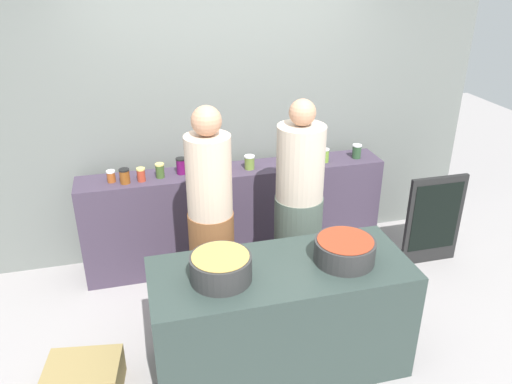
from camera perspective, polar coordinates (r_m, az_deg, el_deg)
name	(u,v)px	position (r m, az deg, el deg)	size (l,w,h in m)	color
ground	(267,335)	(4.01, 1.31, -15.83)	(12.00, 12.00, 0.00)	gray
storefront_wall	(225,95)	(4.57, -3.54, 10.92)	(4.80, 0.12, 3.00)	slate
display_shelf	(235,216)	(4.62, -2.34, -2.68)	(2.70, 0.36, 0.93)	#3D3143
prep_table	(280,318)	(3.53, 2.74, -13.99)	(1.70, 0.70, 0.81)	#2C3935
preserve_jar_0	(111,176)	(4.32, -16.05, 1.73)	(0.07, 0.07, 0.10)	#9A4A1E
preserve_jar_1	(125,176)	(4.26, -14.62, 1.75)	(0.09, 0.09, 0.12)	brown
preserve_jar_2	(141,175)	(4.27, -12.85, 1.94)	(0.07, 0.07, 0.11)	#A43824
preserve_jar_3	(160,170)	(4.30, -10.80, 2.40)	(0.08, 0.08, 0.12)	#3A5425
preserve_jar_4	(181,166)	(4.35, -8.46, 2.94)	(0.09, 0.09, 0.14)	#580F49
preserve_jar_5	(199,168)	(4.29, -6.48, 2.74)	(0.07, 0.07, 0.14)	#8B4E10
preserve_jar_6	(226,163)	(4.37, -3.39, 3.28)	(0.07, 0.07, 0.14)	orange
preserve_jar_7	(249,162)	(4.40, -0.74, 3.39)	(0.09, 0.09, 0.12)	olive
preserve_jar_8	(304,156)	(4.57, 5.43, 4.05)	(0.08, 0.08, 0.11)	orange
preserve_jar_9	(325,155)	(4.59, 7.83, 4.13)	(0.07, 0.07, 0.13)	olive
preserve_jar_10	(357,151)	(4.73, 11.31, 4.53)	(0.08, 0.08, 0.13)	#2A482C
cooking_pot_left	(221,268)	(3.13, -4.00, -8.53)	(0.38, 0.38, 0.17)	#2D2D2D
cooking_pot_center	(345,250)	(3.36, 9.97, -6.52)	(0.40, 0.40, 0.16)	#2D2D2D
cook_with_tongs	(211,232)	(3.70, -5.08, -4.55)	(0.33, 0.33, 1.75)	brown
cook_in_cap	(298,216)	(3.97, 4.80, -2.76)	(0.38, 0.38, 1.71)	#49564D
bread_crate	(84,378)	(3.71, -18.82, -19.29)	(0.48, 0.35, 0.23)	olive
chalkboard_sign	(434,220)	(4.88, 19.44, -3.01)	(0.55, 0.05, 0.87)	black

